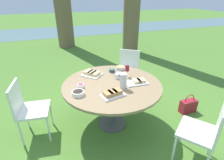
# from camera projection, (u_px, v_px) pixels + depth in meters

# --- Properties ---
(ground_plane) EXTENTS (40.00, 40.00, 0.00)m
(ground_plane) POSITION_uv_depth(u_px,v_px,m) (112.00, 123.00, 2.94)
(ground_plane) COLOR #4C7A2D
(river_strip) EXTENTS (40.00, 3.34, 0.01)m
(river_strip) POSITION_uv_depth(u_px,v_px,m) (62.00, 31.00, 10.13)
(river_strip) COLOR slate
(river_strip) RESTS_ON ground_plane
(dining_table) EXTENTS (1.48, 1.48, 0.75)m
(dining_table) POSITION_uv_depth(u_px,v_px,m) (112.00, 89.00, 2.64)
(dining_table) COLOR #4C4C51
(dining_table) RESTS_ON ground_plane
(chair_near_left) EXTENTS (0.60, 0.60, 0.89)m
(chair_near_left) POSITION_uv_depth(u_px,v_px,m) (206.00, 129.00, 2.06)
(chair_near_left) COLOR silver
(chair_near_left) RESTS_ON ground_plane
(chair_near_right) EXTENTS (0.60, 0.60, 0.89)m
(chair_near_right) POSITION_uv_depth(u_px,v_px,m) (128.00, 68.00, 3.77)
(chair_near_right) COLOR silver
(chair_near_right) RESTS_ON ground_plane
(chair_far_back) EXTENTS (0.48, 0.49, 0.89)m
(chair_far_back) POSITION_uv_depth(u_px,v_px,m) (27.00, 106.00, 2.47)
(chair_far_back) COLOR silver
(chair_far_back) RESTS_ON ground_plane
(water_pitcher) EXTENTS (0.11, 0.10, 0.23)m
(water_pitcher) POSITION_uv_depth(u_px,v_px,m) (123.00, 81.00, 2.42)
(water_pitcher) COLOR silver
(water_pitcher) RESTS_ON dining_table
(wine_glass) EXTENTS (0.06, 0.06, 0.19)m
(wine_glass) POSITION_uv_depth(u_px,v_px,m) (127.00, 69.00, 2.76)
(wine_glass) COLOR silver
(wine_glass) RESTS_ON dining_table
(platter_bread_main) EXTENTS (0.38, 0.38, 0.07)m
(platter_bread_main) POSITION_uv_depth(u_px,v_px,m) (92.00, 74.00, 2.86)
(platter_bread_main) COLOR white
(platter_bread_main) RESTS_ON dining_table
(platter_charcuterie) EXTENTS (0.33, 0.24, 0.07)m
(platter_charcuterie) POSITION_uv_depth(u_px,v_px,m) (113.00, 94.00, 2.28)
(platter_charcuterie) COLOR white
(platter_charcuterie) RESTS_ON dining_table
(platter_sandwich_side) EXTENTS (0.34, 0.21, 0.06)m
(platter_sandwich_side) POSITION_uv_depth(u_px,v_px,m) (138.00, 82.00, 2.61)
(platter_sandwich_side) COLOR white
(platter_sandwich_side) RESTS_ON dining_table
(bowl_fries) EXTENTS (0.13, 0.13, 0.06)m
(bowl_fries) POSITION_uv_depth(u_px,v_px,m) (120.00, 68.00, 3.07)
(bowl_fries) COLOR silver
(bowl_fries) RESTS_ON dining_table
(bowl_salad) EXTENTS (0.10, 0.10, 0.05)m
(bowl_salad) POSITION_uv_depth(u_px,v_px,m) (112.00, 70.00, 2.98)
(bowl_salad) COLOR #334256
(bowl_salad) RESTS_ON dining_table
(bowl_olives) EXTENTS (0.16, 0.16, 0.06)m
(bowl_olives) POSITION_uv_depth(u_px,v_px,m) (78.00, 93.00, 2.30)
(bowl_olives) COLOR white
(bowl_olives) RESTS_ON dining_table
(bowl_dip_red) EXTENTS (0.09, 0.09, 0.06)m
(bowl_dip_red) POSITION_uv_depth(u_px,v_px,m) (81.00, 86.00, 2.48)
(bowl_dip_red) COLOR white
(bowl_dip_red) RESTS_ON dining_table
(bowl_dip_cream) EXTENTS (0.14, 0.14, 0.04)m
(bowl_dip_cream) POSITION_uv_depth(u_px,v_px,m) (119.00, 74.00, 2.86)
(bowl_dip_cream) COLOR #334256
(bowl_dip_cream) RESTS_ON dining_table
(cup_water_near) EXTENTS (0.07, 0.07, 0.08)m
(cup_water_near) POSITION_uv_depth(u_px,v_px,m) (117.00, 76.00, 2.74)
(cup_water_near) COLOR silver
(cup_water_near) RESTS_ON dining_table
(handbag) EXTENTS (0.30, 0.14, 0.37)m
(handbag) POSITION_uv_depth(u_px,v_px,m) (188.00, 106.00, 3.17)
(handbag) COLOR maroon
(handbag) RESTS_ON ground_plane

